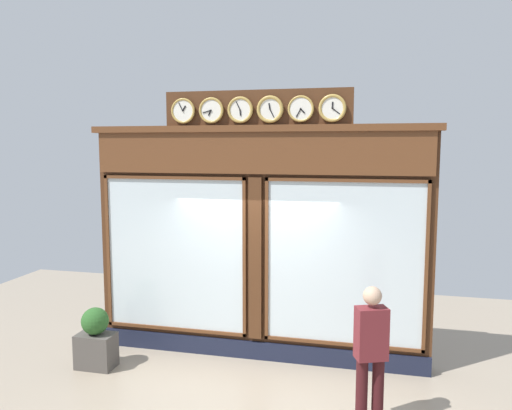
# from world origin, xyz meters

# --- Properties ---
(shop_facade) EXTENTS (5.31, 0.42, 4.13)m
(shop_facade) POSITION_xyz_m (-0.00, -0.12, 1.85)
(shop_facade) COLOR #4C2B16
(shop_facade) RESTS_ON ground_plane
(pedestrian) EXTENTS (0.42, 0.34, 1.69)m
(pedestrian) POSITION_xyz_m (-1.75, 1.51, 0.93)
(pedestrian) COLOR #3A1316
(pedestrian) RESTS_ON ground_plane
(planter_box) EXTENTS (0.56, 0.36, 0.52)m
(planter_box) POSITION_xyz_m (2.26, 0.87, 0.26)
(planter_box) COLOR #4C4742
(planter_box) RESTS_ON ground_plane
(planter_shrub) EXTENTS (0.40, 0.40, 0.40)m
(planter_shrub) POSITION_xyz_m (2.26, 0.87, 0.72)
(planter_shrub) COLOR #285623
(planter_shrub) RESTS_ON planter_box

